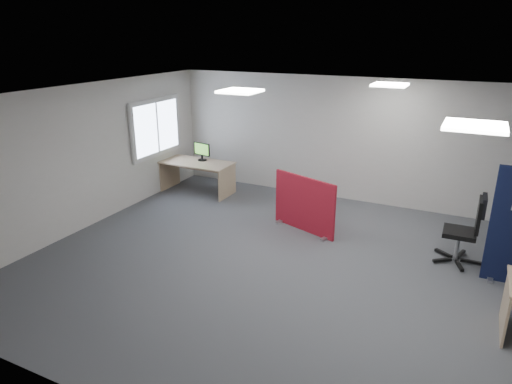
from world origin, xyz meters
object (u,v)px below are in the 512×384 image
at_px(red_divider, 304,205).
at_px(office_chair, 469,226).
at_px(second_desk, 198,169).
at_px(monitor_second, 202,151).

xyz_separation_m(red_divider, office_chair, (2.81, -0.08, 0.14)).
xyz_separation_m(second_desk, office_chair, (5.82, -1.10, 0.11)).
bearing_deg(second_desk, office_chair, -10.71).
relative_size(red_divider, second_desk, 0.81).
height_order(red_divider, office_chair, office_chair).
bearing_deg(office_chair, second_desk, 168.26).
xyz_separation_m(monitor_second, office_chair, (5.78, -1.24, -0.30)).
relative_size(red_divider, office_chair, 1.16).
bearing_deg(monitor_second, second_desk, -92.87).
bearing_deg(monitor_second, office_chair, -1.22).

